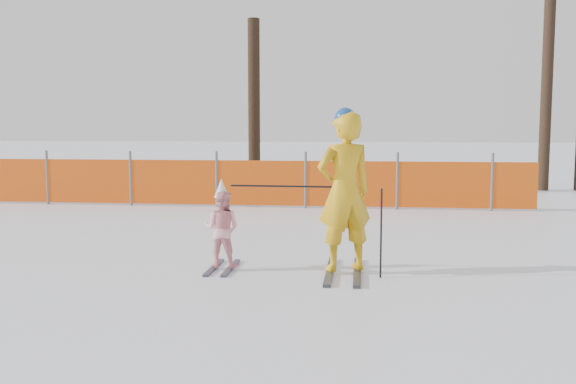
{
  "coord_description": "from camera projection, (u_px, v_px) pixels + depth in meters",
  "views": [
    {
      "loc": [
        0.92,
        -7.47,
        1.85
      ],
      "look_at": [
        0.0,
        0.5,
        1.0
      ],
      "focal_mm": 40.0,
      "sensor_mm": 36.0,
      "label": 1
    }
  ],
  "objects": [
    {
      "name": "tree_trunks",
      "position": [
        452.0,
        96.0,
        17.42
      ],
      "size": [
        9.15,
        2.25,
        5.79
      ],
      "color": "black",
      "rests_on": "ground"
    },
    {
      "name": "ski_poles",
      "position": [
        326.0,
        207.0,
        7.87
      ],
      "size": [
        1.89,
        0.27,
        1.09
      ],
      "color": "black",
      "rests_on": "ground"
    },
    {
      "name": "safety_fence",
      "position": [
        149.0,
        181.0,
        14.55
      ],
      "size": [
        16.98,
        0.06,
        1.25
      ],
      "color": "#595960",
      "rests_on": "ground"
    },
    {
      "name": "child",
      "position": [
        222.0,
        228.0,
        8.18
      ],
      "size": [
        0.53,
        0.94,
        1.16
      ],
      "color": "black",
      "rests_on": "ground"
    },
    {
      "name": "ground",
      "position": [
        283.0,
        279.0,
        7.68
      ],
      "size": [
        120.0,
        120.0,
        0.0
      ],
      "primitive_type": "plane",
      "color": "white",
      "rests_on": "ground"
    },
    {
      "name": "adult",
      "position": [
        344.0,
        191.0,
        7.9
      ],
      "size": [
        0.85,
        1.54,
        2.05
      ],
      "color": "black",
      "rests_on": "ground"
    }
  ]
}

